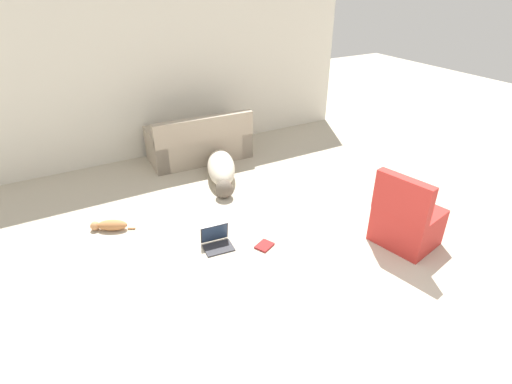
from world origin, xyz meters
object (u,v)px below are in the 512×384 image
object	(u,v)px
book_red	(264,246)
dog	(221,169)
couch	(200,143)
cat	(110,225)
laptop_open	(216,239)
side_chair	(406,221)

from	to	relation	value
book_red	dog	bearing A→B (deg)	80.97
dog	book_red	bearing A→B (deg)	11.93
couch	dog	distance (m)	0.91
couch	dog	world-z (taller)	couch
dog	cat	distance (m)	1.90
cat	couch	bearing A→B (deg)	-113.02
couch	book_red	bearing A→B (deg)	86.42
couch	cat	xyz separation A→B (m)	(-1.83, -1.46, -0.21)
laptop_open	book_red	size ratio (longest dim) A/B	1.43
laptop_open	side_chair	distance (m)	2.23
book_red	cat	bearing A→B (deg)	140.46
cat	side_chair	xyz separation A→B (m)	(3.00, -1.99, 0.25)
dog	laptop_open	world-z (taller)	dog
side_chair	book_red	bearing A→B (deg)	51.29
couch	cat	distance (m)	2.35
side_chair	dog	bearing A→B (deg)	12.87
dog	book_red	world-z (taller)	dog
laptop_open	dog	bearing A→B (deg)	69.00
book_red	couch	bearing A→B (deg)	83.60
dog	book_red	xyz separation A→B (m)	(-0.29, -1.81, -0.17)
laptop_open	side_chair	xyz separation A→B (m)	(1.96, -1.05, 0.23)
book_red	side_chair	size ratio (longest dim) A/B	0.27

